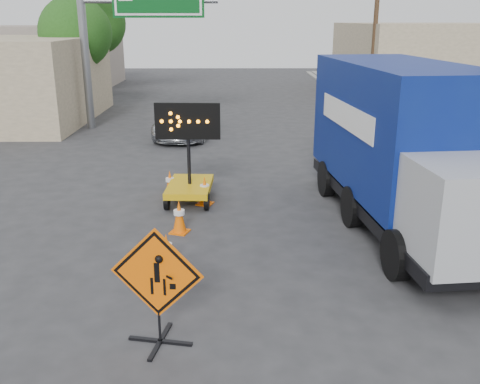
{
  "coord_description": "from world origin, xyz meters",
  "views": [
    {
      "loc": [
        0.24,
        -6.81,
        4.84
      ],
      "look_at": [
        0.34,
        3.96,
        1.35
      ],
      "focal_mm": 40.0,
      "sensor_mm": 36.0,
      "label": 1
    }
  ],
  "objects_px": {
    "box_truck": "(404,156)",
    "arrow_board": "(190,180)",
    "construction_sign": "(157,284)",
    "pickup_truck": "(185,122)"
  },
  "relations": [
    {
      "from": "arrow_board",
      "to": "pickup_truck",
      "type": "bearing_deg",
      "value": 98.55
    },
    {
      "from": "construction_sign",
      "to": "box_truck",
      "type": "distance_m",
      "value": 7.28
    },
    {
      "from": "construction_sign",
      "to": "arrow_board",
      "type": "xyz_separation_m",
      "value": [
        -0.08,
        6.83,
        -0.4
      ]
    },
    {
      "from": "arrow_board",
      "to": "box_truck",
      "type": "distance_m",
      "value": 5.69
    },
    {
      "from": "arrow_board",
      "to": "construction_sign",
      "type": "bearing_deg",
      "value": -86.76
    },
    {
      "from": "arrow_board",
      "to": "pickup_truck",
      "type": "height_order",
      "value": "arrow_board"
    },
    {
      "from": "arrow_board",
      "to": "box_truck",
      "type": "relative_size",
      "value": 0.33
    },
    {
      "from": "box_truck",
      "to": "arrow_board",
      "type": "bearing_deg",
      "value": 155.74
    },
    {
      "from": "arrow_board",
      "to": "box_truck",
      "type": "xyz_separation_m",
      "value": [
        5.28,
        -1.79,
        1.13
      ]
    },
    {
      "from": "pickup_truck",
      "to": "arrow_board",
      "type": "bearing_deg",
      "value": -77.61
    }
  ]
}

